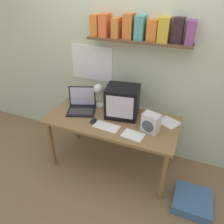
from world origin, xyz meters
name	(u,v)px	position (x,y,z in m)	size (l,w,h in m)	color
ground_plane	(112,163)	(0.00, 0.00, 0.00)	(12.00, 12.00, 0.00)	#906E4B
back_wall	(127,58)	(0.00, 0.48, 1.31)	(5.60, 0.24, 2.60)	beige
corner_desk	(112,123)	(0.00, 0.00, 0.65)	(1.56, 0.73, 0.71)	olive
crt_monitor	(122,102)	(0.08, 0.13, 0.90)	(0.42, 0.36, 0.38)	black
laptop	(82,105)	(-0.44, 0.07, 0.78)	(0.42, 0.39, 0.28)	black
desk_lamp	(99,91)	(-0.25, 0.19, 0.96)	(0.12, 0.19, 0.33)	white
juice_glass	(152,118)	(0.46, 0.11, 0.77)	(0.08, 0.08, 0.12)	white
space_heater	(151,123)	(0.48, -0.06, 0.82)	(0.21, 0.17, 0.21)	silver
computer_mouse	(93,121)	(-0.18, -0.13, 0.73)	(0.07, 0.11, 0.03)	black
loose_paper_near_monitor	(106,126)	(0.00, -0.17, 0.72)	(0.31, 0.18, 0.00)	white
open_notebook	(133,135)	(0.32, -0.20, 0.72)	(0.25, 0.19, 0.00)	white
printed_handout	(169,122)	(0.64, 0.19, 0.72)	(0.29, 0.28, 0.00)	white
floor_cushion	(192,201)	(1.06, -0.27, 0.06)	(0.40, 0.40, 0.12)	teal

